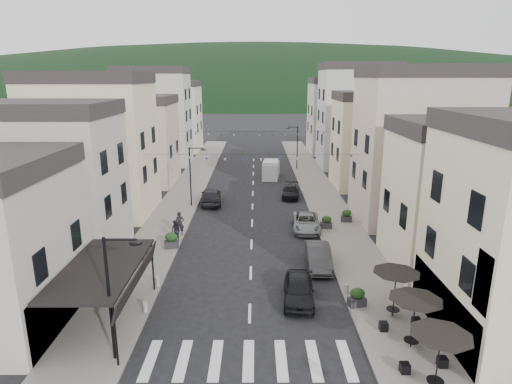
# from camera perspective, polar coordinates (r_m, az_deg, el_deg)

# --- Properties ---
(sidewalk_left) EXTENTS (4.00, 76.00, 0.12)m
(sidewalk_left) POSITION_cam_1_polar(r_m,az_deg,el_deg) (49.15, -9.20, 0.18)
(sidewalk_left) COLOR slate
(sidewalk_left) RESTS_ON ground
(sidewalk_right) EXTENTS (4.00, 76.00, 0.12)m
(sidewalk_right) POSITION_cam_1_polar(r_m,az_deg,el_deg) (49.05, 8.37, 0.19)
(sidewalk_right) COLOR slate
(sidewalk_right) RESTS_ON ground
(hill_backdrop) EXTENTS (640.00, 360.00, 70.00)m
(hill_backdrop) POSITION_cam_1_polar(r_m,az_deg,el_deg) (315.14, -0.09, 12.80)
(hill_backdrop) COLOR black
(hill_backdrop) RESTS_ON ground
(boutique_awning) EXTENTS (3.77, 7.50, 3.28)m
(boutique_awning) POSITION_cam_1_polar(r_m,az_deg,el_deg) (23.27, -19.33, -9.68)
(boutique_awning) COLOR black
(boutique_awning) RESTS_ON ground
(buildings_row_left) EXTENTS (10.20, 54.16, 14.00)m
(buildings_row_left) POSITION_cam_1_polar(r_m,az_deg,el_deg) (55.07, -15.81, 7.83)
(buildings_row_left) COLOR #B0AAA2
(buildings_row_left) RESTS_ON ground
(buildings_row_right) EXTENTS (10.20, 54.16, 14.50)m
(buildings_row_right) POSITION_cam_1_polar(r_m,az_deg,el_deg) (53.76, 15.40, 7.91)
(buildings_row_right) COLOR beige
(buildings_row_right) RESTS_ON ground
(cafe_terrace) EXTENTS (2.50, 8.10, 2.53)m
(cafe_terrace) POSITION_cam_1_polar(r_m,az_deg,el_deg) (21.69, 20.45, -13.92)
(cafe_terrace) COLOR black
(cafe_terrace) RESTS_ON ground
(streetlamp_left_near) EXTENTS (1.70, 0.56, 6.00)m
(streetlamp_left_near) POSITION_cam_1_polar(r_m,az_deg,el_deg) (20.03, -18.34, -11.90)
(streetlamp_left_near) COLOR black
(streetlamp_left_near) RESTS_ON ground
(streetlamp_left_far) EXTENTS (1.70, 0.56, 6.00)m
(streetlamp_left_far) POSITION_cam_1_polar(r_m,az_deg,el_deg) (42.28, -8.41, 2.86)
(streetlamp_left_far) COLOR black
(streetlamp_left_far) RESTS_ON ground
(streetlamp_right_far) EXTENTS (1.70, 0.56, 6.00)m
(streetlamp_right_far) POSITION_cam_1_polar(r_m,az_deg,el_deg) (59.80, 5.27, 6.53)
(streetlamp_right_far) COLOR black
(streetlamp_right_far) RESTS_ON ground
(bollards) EXTENTS (11.66, 10.26, 0.60)m
(bollards) POSITION_cam_1_polar(r_m,az_deg,el_deg) (23.72, -0.87, -15.62)
(bollards) COLOR gray
(bollards) RESTS_ON ground
(bunting_near) EXTENTS (19.00, 0.28, 0.62)m
(bunting_near) POSITION_cam_1_polar(r_m,az_deg,el_deg) (37.53, -0.54, 4.52)
(bunting_near) COLOR black
(bunting_near) RESTS_ON ground
(bunting_far) EXTENTS (19.00, 0.28, 0.62)m
(bunting_far) POSITION_cam_1_polar(r_m,az_deg,el_deg) (53.34, -0.39, 7.67)
(bunting_far) COLOR black
(bunting_far) RESTS_ON ground
(parked_car_a) EXTENTS (2.03, 4.40, 1.46)m
(parked_car_a) POSITION_cam_1_polar(r_m,az_deg,el_deg) (25.30, 5.71, -12.79)
(parked_car_a) COLOR black
(parked_car_a) RESTS_ON ground
(parked_car_b) EXTENTS (1.71, 4.55, 1.48)m
(parked_car_b) POSITION_cam_1_polar(r_m,az_deg,el_deg) (29.67, 8.33, -8.49)
(parked_car_b) COLOR #313133
(parked_car_b) RESTS_ON ground
(parked_car_c) EXTENTS (2.48, 4.94, 1.34)m
(parked_car_c) POSITION_cam_1_polar(r_m,az_deg,el_deg) (36.44, 6.70, -4.02)
(parked_car_c) COLOR gray
(parked_car_c) RESTS_ON ground
(parked_car_d) EXTENTS (2.26, 4.55, 1.27)m
(parked_car_d) POSITION_cam_1_polar(r_m,az_deg,el_deg) (46.07, 4.66, 0.07)
(parked_car_d) COLOR black
(parked_car_d) RESTS_ON ground
(parked_car_e) EXTENTS (2.44, 5.11, 1.69)m
(parked_car_e) POSITION_cam_1_polar(r_m,az_deg,el_deg) (43.68, -6.01, -0.52)
(parked_car_e) COLOR black
(parked_car_e) RESTS_ON ground
(delivery_van) EXTENTS (2.43, 5.00, 2.31)m
(delivery_van) POSITION_cam_1_polar(r_m,az_deg,el_deg) (54.84, 2.02, 3.08)
(delivery_van) COLOR silver
(delivery_van) RESTS_ON ground
(pedestrian_a) EXTENTS (0.77, 0.56, 1.97)m
(pedestrian_a) POSITION_cam_1_polar(r_m,az_deg,el_deg) (35.06, -10.13, -4.18)
(pedestrian_a) COLOR black
(pedestrian_a) RESTS_ON sidewalk_left
(pedestrian_b) EXTENTS (1.06, 1.01, 1.73)m
(pedestrian_b) POSITION_cam_1_polar(r_m,az_deg,el_deg) (33.86, -10.65, -5.13)
(pedestrian_b) COLOR black
(pedestrian_b) RESTS_ON sidewalk_left
(planter_la) EXTENTS (1.10, 0.82, 1.10)m
(planter_la) POSITION_cam_1_polar(r_m,az_deg,el_deg) (31.08, -14.59, -7.90)
(planter_la) COLOR #2C2C2E
(planter_la) RESTS_ON sidewalk_left
(planter_lb) EXTENTS (1.17, 0.80, 1.19)m
(planter_lb) POSITION_cam_1_polar(r_m,az_deg,el_deg) (32.83, -11.22, -6.34)
(planter_lb) COLOR #28282B
(planter_lb) RESTS_ON sidewalk_left
(planter_ra) EXTENTS (1.07, 0.76, 1.08)m
(planter_ra) POSITION_cam_1_polar(r_m,az_deg,el_deg) (25.21, 13.33, -13.48)
(planter_ra) COLOR #2A2A2C
(planter_ra) RESTS_ON sidewalk_right
(planter_rb) EXTENTS (0.99, 0.58, 1.08)m
(planter_rb) POSITION_cam_1_polar(r_m,az_deg,el_deg) (36.79, 9.36, -3.98)
(planter_rb) COLOR #2F2F32
(planter_rb) RESTS_ON sidewalk_right
(planter_rc) EXTENTS (1.04, 0.67, 1.08)m
(planter_rc) POSITION_cam_1_polar(r_m,az_deg,el_deg) (38.74, 11.97, -3.13)
(planter_rc) COLOR #29292C
(planter_rc) RESTS_ON sidewalk_right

